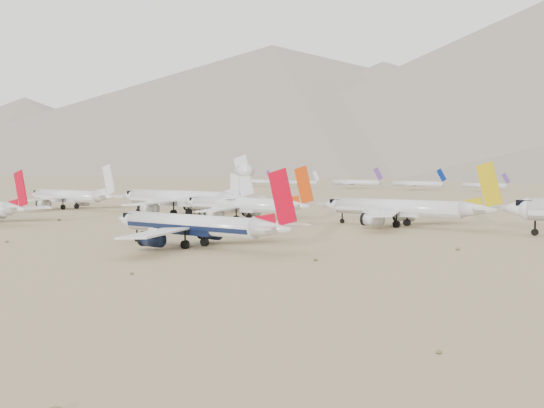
# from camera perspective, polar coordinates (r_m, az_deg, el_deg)

# --- Properties ---
(ground) EXTENTS (7000.00, 7000.00, 0.00)m
(ground) POSITION_cam_1_polar(r_m,az_deg,el_deg) (132.07, -5.60, -3.95)
(ground) COLOR #89734F
(ground) RESTS_ON ground
(main_airliner) EXTENTS (45.53, 44.47, 16.07)m
(main_airliner) POSITION_cam_1_polar(r_m,az_deg,el_deg) (137.48, -6.28, -1.82)
(main_airliner) COLOR silver
(main_airliner) RESTS_ON ground
(row2_gold_tail) EXTENTS (49.47, 48.38, 17.61)m
(row2_gold_tail) POSITION_cam_1_polar(r_m,az_deg,el_deg) (186.98, 10.99, -0.39)
(row2_gold_tail) COLOR silver
(row2_gold_tail) RESTS_ON ground
(row2_orange_tail) EXTENTS (46.57, 45.56, 16.61)m
(row2_orange_tail) POSITION_cam_1_polar(r_m,az_deg,el_deg) (204.14, -2.35, -0.12)
(row2_orange_tail) COLOR silver
(row2_orange_tail) RESTS_ON ground
(row2_white_trijet) EXTENTS (56.38, 55.10, 19.98)m
(row2_white_trijet) POSITION_cam_1_polar(r_m,az_deg,el_deg) (227.48, -7.35, 0.48)
(row2_white_trijet) COLOR silver
(row2_white_trijet) RESTS_ON ground
(row2_white_twin) EXTENTS (48.12, 47.08, 17.19)m
(row2_white_twin) POSITION_cam_1_polar(r_m,az_deg,el_deg) (271.03, -16.49, 0.60)
(row2_white_twin) COLOR silver
(row2_white_twin) RESTS_ON ground
(desert_scrub) EXTENTS (219.83, 121.67, 0.63)m
(desert_scrub) POSITION_cam_1_polar(r_m,az_deg,el_deg) (137.64, -20.84, -3.73)
(desert_scrub) COLOR brown
(desert_scrub) RESTS_ON ground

